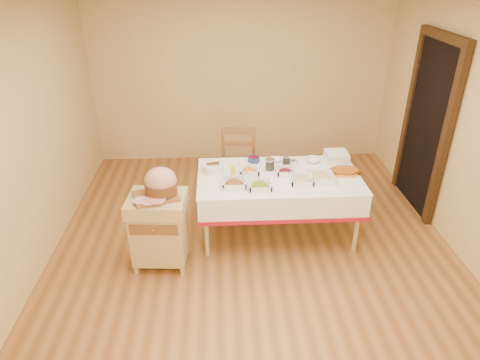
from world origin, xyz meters
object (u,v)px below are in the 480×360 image
preserve_jar_right (286,160)px  mustard_bottle (233,171)px  dining_chair (238,168)px  plate_stack (336,156)px  ham_on_board (160,184)px  bread_basket (213,168)px  butcher_cart (159,227)px  preserve_jar_left (270,165)px  brass_platter (345,171)px  dining_table (278,188)px

preserve_jar_right → mustard_bottle: mustard_bottle is taller
dining_chair → plate_stack: (1.17, -0.33, 0.28)m
ham_on_board → preserve_jar_right: ham_on_board is taller
bread_basket → plate_stack: bearing=8.3°
butcher_cart → preserve_jar_right: (1.43, 0.79, 0.35)m
preserve_jar_left → bread_basket: 0.65m
butcher_cart → brass_platter: size_ratio=2.25×
preserve_jar_left → preserve_jar_right: 0.24m
dining_table → preserve_jar_right: (0.13, 0.28, 0.22)m
plate_stack → brass_platter: size_ratio=0.72×
dining_chair → preserve_jar_left: (0.34, -0.53, 0.29)m
butcher_cart → preserve_jar_left: bearing=28.7°
dining_table → preserve_jar_left: size_ratio=13.57×
preserve_jar_right → brass_platter: bearing=-22.1°
preserve_jar_right → mustard_bottle: size_ratio=0.73×
ham_on_board → mustard_bottle: bearing=31.9°
mustard_bottle → plate_stack: bearing=16.5°
dining_table → ham_on_board: size_ratio=4.01×
dining_chair → mustard_bottle: size_ratio=6.21×
dining_table → bread_basket: size_ratio=7.53×
dining_table → bread_basket: bread_basket is taller
preserve_jar_left → brass_platter: size_ratio=0.37×
mustard_bottle → plate_stack: 1.31m
bread_basket → plate_stack: size_ratio=0.93×
butcher_cart → preserve_jar_right: size_ratio=6.75×
dining_chair → bread_basket: dining_chair is taller
preserve_jar_left → mustard_bottle: size_ratio=0.81×
mustard_bottle → dining_table: bearing=1.8°
dining_chair → plate_stack: 1.25m
ham_on_board → brass_platter: (2.01, 0.50, -0.16)m
preserve_jar_right → mustard_bottle: 0.70m
ham_on_board → bread_basket: bearing=49.9°
ham_on_board → bread_basket: 0.82m
preserve_jar_left → bread_basket: size_ratio=0.55×
mustard_bottle → preserve_jar_right: bearing=24.7°
ham_on_board → preserve_jar_right: (1.38, 0.75, -0.13)m
mustard_bottle → brass_platter: (1.27, 0.04, -0.05)m
butcher_cart → dining_chair: bearing=53.9°
butcher_cart → mustard_bottle: bearing=32.2°
dining_table → preserve_jar_right: 0.37m
brass_platter → preserve_jar_left: bearing=171.1°
plate_stack → brass_platter: 0.33m
dining_table → mustard_bottle: bearing=-178.2°
butcher_cart → plate_stack: 2.25m
dining_chair → mustard_bottle: dining_chair is taller
preserve_jar_left → brass_platter: (0.84, -0.13, -0.04)m
mustard_bottle → preserve_jar_left: bearing=21.6°
butcher_cart → plate_stack: size_ratio=3.14×
bread_basket → dining_table: bearing=-10.7°
brass_platter → ham_on_board: bearing=-166.0°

